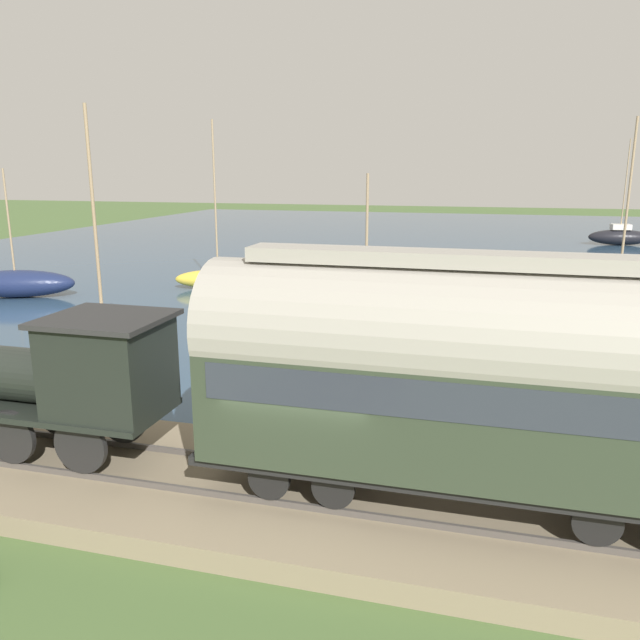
# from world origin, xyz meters

# --- Properties ---
(ground_plane) EXTENTS (200.00, 200.00, 0.00)m
(ground_plane) POSITION_xyz_m (0.00, 0.00, 0.00)
(ground_plane) COLOR #476033
(harbor_water) EXTENTS (80.00, 80.00, 0.01)m
(harbor_water) POSITION_xyz_m (42.70, 0.00, 0.00)
(harbor_water) COLOR #2D4760
(harbor_water) RESTS_ON ground
(rail_embankment) EXTENTS (4.51, 56.00, 0.53)m
(rail_embankment) POSITION_xyz_m (0.15, 0.00, 0.21)
(rail_embankment) COLOR #84755B
(rail_embankment) RESTS_ON ground
(steam_locomotive) EXTENTS (2.02, 6.39, 3.34)m
(steam_locomotive) POSITION_xyz_m (0.15, 5.44, 2.21)
(steam_locomotive) COLOR black
(steam_locomotive) RESTS_ON rail_embankment
(passenger_coach) EXTENTS (2.35, 9.34, 4.42)m
(passenger_coach) POSITION_xyz_m (0.15, -2.72, 2.95)
(passenger_coach) COLOR black
(passenger_coach) RESTS_ON rail_embankment
(sailboat_navy) EXTENTS (3.57, 5.95, 6.26)m
(sailboat_navy) POSITION_xyz_m (15.55, 19.61, 0.70)
(sailboat_navy) COLOR #192347
(sailboat_navy) RESTS_ON harbor_water
(sailboat_brown) EXTENTS (1.17, 6.04, 8.27)m
(sailboat_brown) POSITION_xyz_m (18.26, -8.37, 0.63)
(sailboat_brown) COLOR brown
(sailboat_brown) RESTS_ON harbor_water
(sailboat_green) EXTENTS (1.42, 4.63, 6.08)m
(sailboat_green) POSITION_xyz_m (12.21, 1.31, 0.57)
(sailboat_green) COLOR #236B42
(sailboat_green) RESTS_ON harbor_water
(sailboat_black) EXTENTS (2.23, 5.16, 8.61)m
(sailboat_black) POSITION_xyz_m (47.20, -13.63, 0.73)
(sailboat_black) COLOR black
(sailboat_black) RESTS_ON harbor_water
(sailboat_white) EXTENTS (2.46, 4.45, 8.03)m
(sailboat_white) POSITION_xyz_m (6.07, 8.26, 0.81)
(sailboat_white) COLOR white
(sailboat_white) RESTS_ON harbor_water
(sailboat_yellow) EXTENTS (2.46, 4.75, 8.67)m
(sailboat_yellow) POSITION_xyz_m (20.31, 10.87, 0.57)
(sailboat_yellow) COLOR gold
(sailboat_yellow) RESTS_ON harbor_water
(rowboat_mid_harbor) EXTENTS (1.57, 2.23, 0.53)m
(rowboat_mid_harbor) POSITION_xyz_m (7.73, -0.18, 0.27)
(rowboat_mid_harbor) COLOR #B7B2A3
(rowboat_mid_harbor) RESTS_ON harbor_water
(rowboat_off_pier) EXTENTS (2.65, 2.32, 0.48)m
(rowboat_off_pier) POSITION_xyz_m (5.83, 2.07, 0.25)
(rowboat_off_pier) COLOR silver
(rowboat_off_pier) RESTS_ON harbor_water
(rowboat_far_out) EXTENTS (2.70, 2.24, 0.56)m
(rowboat_far_out) POSITION_xyz_m (12.45, 6.32, 0.29)
(rowboat_far_out) COLOR silver
(rowboat_far_out) RESTS_ON harbor_water
(rowboat_near_shore) EXTENTS (2.37, 2.27, 0.33)m
(rowboat_near_shore) POSITION_xyz_m (11.93, 13.07, 0.18)
(rowboat_near_shore) COLOR beige
(rowboat_near_shore) RESTS_ON harbor_water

